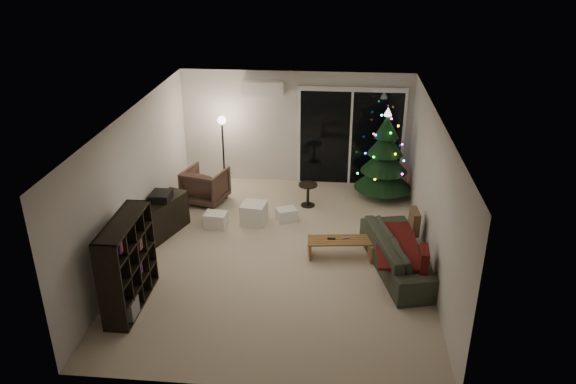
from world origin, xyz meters
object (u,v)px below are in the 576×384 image
at_px(armchair, 205,185).
at_px(christmas_tree, 385,154).
at_px(bookshelf, 116,263).
at_px(sofa, 402,253).
at_px(media_cabinet, 163,217).
at_px(coffee_table, 340,248).

height_order(armchair, christmas_tree, christmas_tree).
relative_size(bookshelf, christmas_tree, 0.72).
xyz_separation_m(bookshelf, sofa, (4.30, 1.36, -0.39)).
relative_size(media_cabinet, christmas_tree, 0.56).
distance_m(armchair, coffee_table, 3.44).
bearing_deg(bookshelf, media_cabinet, 94.60).
height_order(media_cabinet, sofa, media_cabinet).
xyz_separation_m(media_cabinet, armchair, (0.48, 1.41, 0.03)).
xyz_separation_m(armchair, christmas_tree, (3.68, 0.61, 0.61)).
height_order(bookshelf, christmas_tree, christmas_tree).
xyz_separation_m(bookshelf, christmas_tree, (4.16, 4.24, 0.27)).
bearing_deg(bookshelf, coffee_table, 31.24).
bearing_deg(media_cabinet, armchair, 91.02).
height_order(coffee_table, christmas_tree, christmas_tree).
height_order(bookshelf, media_cabinet, bookshelf).
bearing_deg(armchair, media_cabinet, 86.82).
relative_size(media_cabinet, sofa, 0.51).
relative_size(coffee_table, christmas_tree, 0.56).
height_order(sofa, coffee_table, sofa).
bearing_deg(christmas_tree, coffee_table, -108.70).
distance_m(coffee_table, christmas_tree, 2.85).
height_order(sofa, christmas_tree, christmas_tree).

